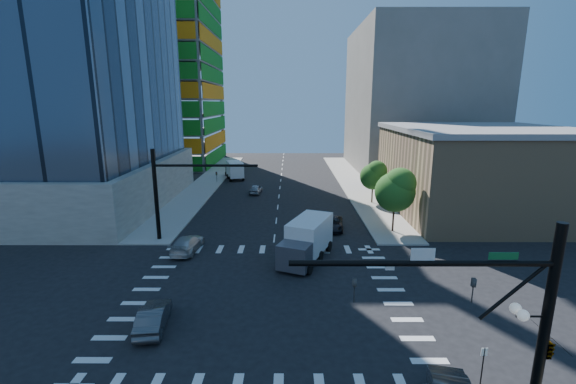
{
  "coord_description": "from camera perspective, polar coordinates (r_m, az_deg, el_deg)",
  "views": [
    {
      "loc": [
        1.52,
        -24.92,
        13.4
      ],
      "look_at": [
        1.41,
        8.0,
        5.76
      ],
      "focal_mm": 24.0,
      "sensor_mm": 36.0,
      "label": 1
    }
  ],
  "objects": [
    {
      "name": "ground",
      "position": [
        28.34,
        -3.01,
        -15.18
      ],
      "size": [
        160.0,
        160.0,
        0.0
      ],
      "primitive_type": "plane",
      "color": "black",
      "rests_on": "ground"
    },
    {
      "name": "tree_south",
      "position": [
        41.31,
        15.79,
        0.38
      ],
      "size": [
        4.16,
        4.16,
        6.82
      ],
      "color": "#382316",
      "rests_on": "sidewalk_ne"
    },
    {
      "name": "construction_building",
      "position": [
        92.23,
        -19.21,
        19.36
      ],
      "size": [
        25.16,
        34.5,
        70.6
      ],
      "color": "gray",
      "rests_on": "ground"
    },
    {
      "name": "box_truck_near",
      "position": [
        33.49,
        2.59,
        -7.68
      ],
      "size": [
        5.19,
        7.25,
        3.5
      ],
      "rotation": [
        0.0,
        0.0,
        -0.4
      ],
      "color": "black",
      "rests_on": "ground"
    },
    {
      "name": "road_markings",
      "position": [
        28.34,
        -3.01,
        -15.17
      ],
      "size": [
        20.0,
        20.0,
        0.01
      ],
      "primitive_type": "cube",
      "color": "silver",
      "rests_on": "ground"
    },
    {
      "name": "signal_mast_se",
      "position": [
        18.25,
        31.42,
        -16.39
      ],
      "size": [
        10.51,
        2.48,
        9.0
      ],
      "color": "black",
      "rests_on": "sidewalk_se"
    },
    {
      "name": "box_truck_far",
      "position": [
        70.45,
        -7.99,
        3.14
      ],
      "size": [
        4.29,
        6.58,
        3.19
      ],
      "rotation": [
        0.0,
        0.0,
        3.44
      ],
      "color": "black",
      "rests_on": "ground"
    },
    {
      "name": "commercial_building",
      "position": [
        53.09,
        26.48,
        2.92
      ],
      "size": [
        20.5,
        22.5,
        10.6
      ],
      "color": "tan",
      "rests_on": "ground"
    },
    {
      "name": "car_nb_far",
      "position": [
        42.07,
        6.63,
        -4.66
      ],
      "size": [
        2.71,
        4.94,
        1.31
      ],
      "primitive_type": "imported",
      "rotation": [
        0.0,
        0.0,
        -0.12
      ],
      "color": "black",
      "rests_on": "ground"
    },
    {
      "name": "car_sb_cross",
      "position": [
        25.91,
        -19.32,
        -17.06
      ],
      "size": [
        2.05,
        4.48,
        1.43
      ],
      "primitive_type": "imported",
      "rotation": [
        0.0,
        0.0,
        3.27
      ],
      "color": "#46474B",
      "rests_on": "ground"
    },
    {
      "name": "sidewalk_ne",
      "position": [
        67.18,
        9.61,
        1.44
      ],
      "size": [
        5.0,
        60.0,
        0.15
      ],
      "primitive_type": "cube",
      "color": "#989590",
      "rests_on": "ground"
    },
    {
      "name": "sidewalk_nw",
      "position": [
        67.74,
        -11.75,
        1.44
      ],
      "size": [
        5.0,
        60.0,
        0.15
      ],
      "primitive_type": "cube",
      "color": "#989590",
      "rests_on": "ground"
    },
    {
      "name": "car_sb_mid",
      "position": [
        58.42,
        -4.79,
        0.43
      ],
      "size": [
        1.99,
        4.08,
        1.34
      ],
      "primitive_type": "imported",
      "rotation": [
        0.0,
        0.0,
        3.04
      ],
      "color": "#96989D",
      "rests_on": "ground"
    },
    {
      "name": "bg_building_ne",
      "position": [
        83.89,
        18.36,
        12.83
      ],
      "size": [
        24.0,
        30.0,
        28.0
      ],
      "primitive_type": "cube",
      "color": "slate",
      "rests_on": "ground"
    },
    {
      "name": "car_sb_near",
      "position": [
        36.96,
        -14.68,
        -7.42
      ],
      "size": [
        2.47,
        5.23,
        1.47
      ],
      "primitive_type": "imported",
      "rotation": [
        0.0,
        0.0,
        3.06
      ],
      "color": "silver",
      "rests_on": "ground"
    },
    {
      "name": "signal_mast_nw",
      "position": [
        39.01,
        -16.98,
        0.79
      ],
      "size": [
        10.2,
        0.4,
        9.0
      ],
      "color": "black",
      "rests_on": "sidewalk_nw"
    },
    {
      "name": "tree_north",
      "position": [
        52.93,
        12.66,
        2.5
      ],
      "size": [
        3.54,
        3.52,
        5.78
      ],
      "color": "#382316",
      "rests_on": "sidewalk_ne"
    },
    {
      "name": "no_parking_sign",
      "position": [
        21.96,
        26.91,
        -21.7
      ],
      "size": [
        0.3,
        0.06,
        2.2
      ],
      "color": "black",
      "rests_on": "ground"
    }
  ]
}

